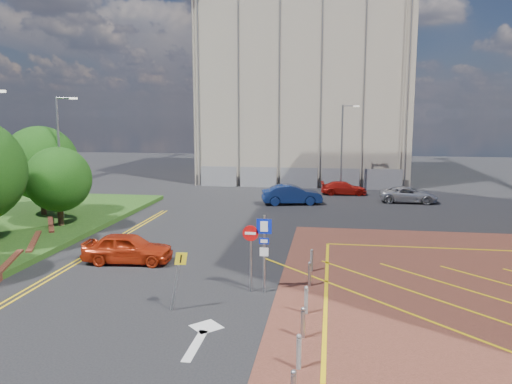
% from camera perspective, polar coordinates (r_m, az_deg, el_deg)
% --- Properties ---
extents(ground, '(140.00, 140.00, 0.00)m').
position_cam_1_polar(ground, '(19.84, -0.93, -12.29)').
color(ground, black).
rests_on(ground, ground).
extents(retaining_wall, '(6.06, 20.33, 0.40)m').
position_cam_1_polar(retaining_wall, '(26.07, -26.88, -7.59)').
color(retaining_wall, brown).
rests_on(retaining_wall, ground).
extents(tree_c, '(4.00, 4.00, 4.90)m').
position_cam_1_polar(tree_c, '(32.99, -21.65, 1.36)').
color(tree_c, '#3D2B1C').
rests_on(tree_c, grass_bed).
extents(tree_d, '(5.00, 5.00, 6.08)m').
position_cam_1_polar(tree_d, '(37.02, -23.41, 3.06)').
color(tree_d, '#3D2B1C').
rests_on(tree_d, grass_bed).
extents(lamp_left_far, '(1.53, 0.16, 8.00)m').
position_cam_1_polar(lamp_left_far, '(35.03, -21.46, 4.19)').
color(lamp_left_far, '#9EA0A8').
rests_on(lamp_left_far, grass_bed).
extents(lamp_back, '(1.53, 0.16, 8.00)m').
position_cam_1_polar(lamp_back, '(46.34, 9.87, 5.31)').
color(lamp_back, '#9EA0A8').
rests_on(lamp_back, ground).
extents(sign_cluster, '(1.17, 0.12, 3.20)m').
position_cam_1_polar(sign_cluster, '(20.12, 0.36, -6.13)').
color(sign_cluster, '#9EA0A8').
rests_on(sign_cluster, ground).
extents(warning_sign, '(0.66, 0.40, 2.25)m').
position_cam_1_polar(warning_sign, '(18.61, -8.93, -9.19)').
color(warning_sign, '#9EA0A8').
rests_on(warning_sign, ground).
extents(bollard_row, '(0.14, 11.14, 0.90)m').
position_cam_1_polar(bollard_row, '(17.90, 5.63, -13.14)').
color(bollard_row, '#9EA0A8').
rests_on(bollard_row, forecourt).
extents(construction_building, '(21.20, 19.20, 22.00)m').
position_cam_1_polar(construction_building, '(58.45, 5.70, 12.64)').
color(construction_building, '#B7A895').
rests_on(construction_building, ground).
extents(construction_fence, '(21.60, 0.06, 2.00)m').
position_cam_1_polar(construction_fence, '(48.68, 6.09, 1.59)').
color(construction_fence, gray).
rests_on(construction_fence, ground).
extents(car_red_left, '(4.44, 2.06, 1.47)m').
position_cam_1_polar(car_red_left, '(25.14, -14.43, -6.21)').
color(car_red_left, red).
rests_on(car_red_left, ground).
extents(car_blue_back, '(5.01, 2.71, 1.57)m').
position_cam_1_polar(car_blue_back, '(39.99, 4.11, -0.30)').
color(car_blue_back, navy).
rests_on(car_blue_back, ground).
extents(car_red_back, '(4.17, 1.91, 1.18)m').
position_cam_1_polar(car_red_back, '(45.38, 10.00, 0.45)').
color(car_red_back, red).
rests_on(car_red_back, ground).
extents(car_silver_back, '(4.67, 2.26, 1.28)m').
position_cam_1_polar(car_silver_back, '(42.58, 17.03, -0.30)').
color(car_silver_back, '#AEAFB6').
rests_on(car_silver_back, ground).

